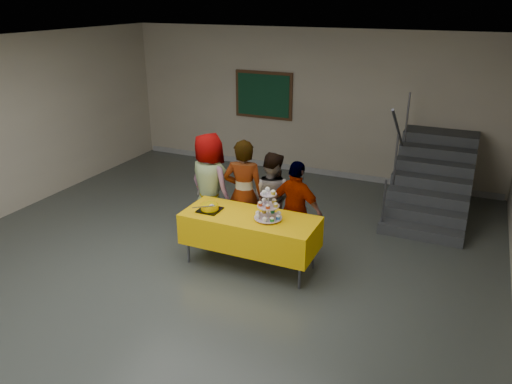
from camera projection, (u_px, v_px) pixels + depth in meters
room_shell at (173, 128)px, 5.86m from camera, size 10.00×10.04×3.02m
bake_table at (250, 230)px, 6.91m from camera, size 1.88×0.78×0.77m
cupcake_stand at (268, 209)px, 6.66m from camera, size 0.38×0.38×0.44m
bear_cake at (210, 207)px, 6.98m from camera, size 0.32×0.36×0.12m
schoolchild_a at (210, 186)px, 7.73m from camera, size 0.95×0.78×1.67m
schoolchild_b at (244, 194)px, 7.40m from camera, size 0.69×0.53×1.68m
schoolchild_c at (271, 198)px, 7.53m from camera, size 0.74×0.59×1.45m
schoolchild_d at (296, 210)px, 7.13m from camera, size 0.91×0.55×1.45m
staircase at (433, 181)px, 8.92m from camera, size 1.30×2.40×2.04m
noticeboard at (264, 95)px, 10.62m from camera, size 1.30×0.05×1.00m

